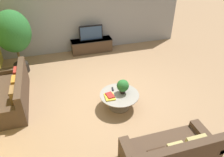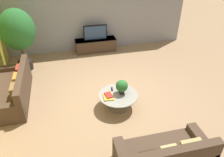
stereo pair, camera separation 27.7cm
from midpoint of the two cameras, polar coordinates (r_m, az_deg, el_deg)
ground_plane at (r=6.26m, az=1.08°, el=-4.44°), size 24.00×24.00×0.00m
back_wall_stone at (r=8.47m, az=-4.54°, el=17.23°), size 7.40×0.12×3.00m
media_console at (r=8.62m, az=-3.34°, el=8.73°), size 1.57×0.50×0.49m
television at (r=8.42m, az=-3.45°, el=11.87°), size 0.88×0.13×0.56m
coffee_table at (r=5.70m, az=3.03°, el=-5.21°), size 1.01×1.01×0.41m
couch_by_wall at (r=6.49m, az=-23.14°, el=-2.91°), size 0.84×2.10×0.84m
couch_near_entry at (r=4.58m, az=15.19°, el=-19.11°), size 1.80×0.84×0.84m
potted_palm_tall at (r=7.44m, az=-22.49°, el=11.31°), size 1.08×1.08×2.05m
potted_plant_tabletop at (r=5.56m, az=4.01°, el=-2.05°), size 0.32×0.32×0.38m
book_stack at (r=5.52m, az=0.49°, el=-4.67°), size 0.25×0.32×0.06m
remote_black at (r=5.79m, az=1.37°, el=-2.80°), size 0.07×0.16×0.02m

